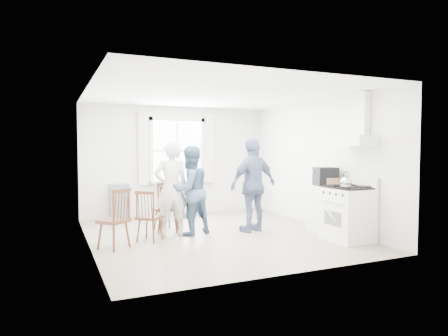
# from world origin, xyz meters

# --- Properties ---
(room_shell) EXTENTS (4.62, 5.12, 2.64)m
(room_shell) POSITION_xyz_m (0.00, 0.00, 1.30)
(room_shell) COLOR gray
(room_shell) RESTS_ON ground
(window_assembly) EXTENTS (1.88, 0.24, 1.70)m
(window_assembly) POSITION_xyz_m (0.00, 2.45, 1.46)
(window_assembly) COLOR white
(window_assembly) RESTS_ON room_shell
(range_hood) EXTENTS (0.45, 0.76, 0.94)m
(range_hood) POSITION_xyz_m (2.07, -1.35, 1.90)
(range_hood) COLOR silver
(range_hood) RESTS_ON room_shell
(shelf_unit) EXTENTS (0.40, 0.30, 0.80)m
(shelf_unit) POSITION_xyz_m (-1.40, 2.33, 0.40)
(shelf_unit) COLOR slate
(shelf_unit) RESTS_ON ground
(gas_stove) EXTENTS (0.68, 0.76, 1.12)m
(gas_stove) POSITION_xyz_m (1.91, -1.35, 0.48)
(gas_stove) COLOR white
(gas_stove) RESTS_ON ground
(kettle) EXTENTS (0.19, 0.19, 0.27)m
(kettle) POSITION_xyz_m (1.76, -1.47, 1.04)
(kettle) COLOR silver
(kettle) RESTS_ON gas_stove
(low_cabinet) EXTENTS (0.50, 0.55, 0.90)m
(low_cabinet) POSITION_xyz_m (1.98, -0.65, 0.45)
(low_cabinet) COLOR silver
(low_cabinet) RESTS_ON ground
(stereo_stack) EXTENTS (0.46, 0.43, 0.35)m
(stereo_stack) POSITION_xyz_m (1.96, -0.66, 1.07)
(stereo_stack) COLOR black
(stereo_stack) RESTS_ON low_cabinet
(cardboard_box) EXTENTS (0.30, 0.26, 0.16)m
(cardboard_box) POSITION_xyz_m (1.99, -0.83, 0.98)
(cardboard_box) COLOR #916546
(cardboard_box) RESTS_ON low_cabinet
(windsor_chair_a) EXTENTS (0.44, 0.44, 0.90)m
(windsor_chair_a) POSITION_xyz_m (-0.75, 0.69, 0.55)
(windsor_chair_a) COLOR #462516
(windsor_chair_a) RESTS_ON ground
(windsor_chair_b) EXTENTS (0.52, 0.52, 0.89)m
(windsor_chair_b) POSITION_xyz_m (-1.31, -0.03, 0.55)
(windsor_chair_b) COLOR #462516
(windsor_chair_b) RESTS_ON ground
(windsor_chair_c) EXTENTS (0.57, 0.57, 0.98)m
(windsor_chair_c) POSITION_xyz_m (-1.83, -0.34, 0.60)
(windsor_chair_c) COLOR #462516
(windsor_chair_c) RESTS_ON ground
(person_left) EXTENTS (0.66, 0.66, 1.74)m
(person_left) POSITION_xyz_m (-0.80, 0.23, 0.87)
(person_left) COLOR silver
(person_left) RESTS_ON ground
(person_mid) EXTENTS (1.01, 1.01, 1.65)m
(person_mid) POSITION_xyz_m (-0.44, 0.24, 0.83)
(person_mid) COLOR #405876
(person_mid) RESTS_ON ground
(person_right) EXTENTS (1.26, 1.26, 1.81)m
(person_right) POSITION_xyz_m (0.77, 0.00, 0.90)
(person_right) COLOR navy
(person_right) RESTS_ON ground
(potted_plant) EXTENTS (0.17, 0.17, 0.29)m
(potted_plant) POSITION_xyz_m (0.50, 2.36, 0.99)
(potted_plant) COLOR #306C39
(potted_plant) RESTS_ON window_assembly
(windsor_chair_d) EXTENTS (0.53, 0.52, 0.98)m
(windsor_chair_d) POSITION_xyz_m (-0.78, 0.54, 0.60)
(windsor_chair_d) COLOR #462516
(windsor_chair_d) RESTS_ON ground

